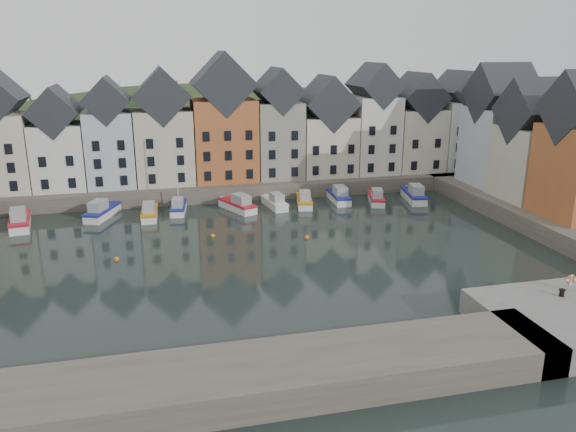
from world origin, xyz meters
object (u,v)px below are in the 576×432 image
object	(u,v)px
boat_d	(178,207)
mooring_bollard	(562,292)
life_ring_post	(571,280)
boat_a	(20,221)

from	to	relation	value
boat_d	mooring_bollard	distance (m)	45.70
mooring_bollard	life_ring_post	xyz separation A→B (m)	(1.37, 0.85, 0.55)
boat_d	life_ring_post	world-z (taller)	boat_d
mooring_bollard	boat_a	bearing A→B (deg)	142.42
boat_a	mooring_bollard	bearing A→B (deg)	-46.79
boat_d	mooring_bollard	bearing A→B (deg)	-46.72
boat_a	mooring_bollard	distance (m)	57.03
mooring_bollard	boat_d	bearing A→B (deg)	126.06
boat_a	mooring_bollard	world-z (taller)	mooring_bollard
boat_a	mooring_bollard	xyz separation A→B (m)	(45.18, -34.77, 1.51)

